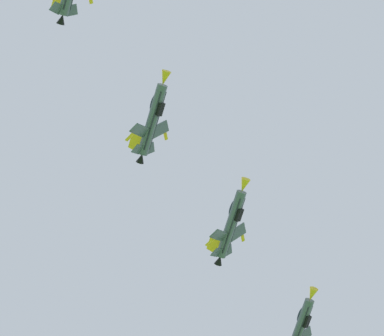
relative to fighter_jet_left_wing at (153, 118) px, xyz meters
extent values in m
cone|color=black|center=(-20.57, -5.66, 1.45)|extent=(1.74, 1.91, 1.36)
cube|color=#4C5666|center=(-20.01, -7.54, 2.55)|extent=(2.34, 2.35, 1.70)
cube|color=#4C5666|center=(-22.04, -6.96, 0.35)|extent=(1.82, 1.87, 1.70)
cube|color=yellow|center=(-22.36, -7.18, 2.70)|extent=(2.64, 3.05, 1.95)
cylinder|color=#4C5666|center=(0.08, 0.27, 0.00)|extent=(4.90, 12.01, 1.70)
cube|color=#232833|center=(0.44, 0.17, -0.29)|extent=(3.89, 10.03, 1.39)
cone|color=yellow|center=(-1.86, -6.61, 0.00)|extent=(2.16, 2.73, 1.56)
cone|color=black|center=(1.91, 6.77, 0.00)|extent=(1.74, 1.91, 1.36)
ellipsoid|color=#192333|center=(-1.13, -2.13, 0.39)|extent=(2.35, 3.50, 1.54)
cube|color=black|center=(0.11, -1.98, -0.49)|extent=(1.88, 2.48, 1.38)
cube|color=#4C5666|center=(2.14, 1.47, 2.02)|extent=(3.27, 3.25, 3.46)
cube|color=yellow|center=(3.67, 2.20, 3.69)|extent=(1.49, 1.52, 0.59)
cube|color=#4C5666|center=(-0.92, 2.34, -2.13)|extent=(3.05, 2.43, 3.46)
cube|color=yellow|center=(-1.84, 3.76, -3.79)|extent=(0.86, 1.67, 0.59)
cube|color=#4C5666|center=(2.36, 4.93, 1.21)|extent=(2.20, 2.24, 1.84)
cube|color=#4C5666|center=(0.57, 5.43, -1.21)|extent=(1.64, 1.85, 1.84)
cube|color=yellow|center=(0.00, 5.28, 1.10)|extent=(2.81, 3.10, 1.74)
cylinder|color=#4C5666|center=(20.76, 8.64, 0.35)|extent=(4.90, 12.01, 1.70)
cube|color=#232833|center=(21.10, 8.54, 0.05)|extent=(3.93, 10.04, 1.36)
cone|color=yellow|center=(18.82, 1.75, 0.35)|extent=(2.16, 2.73, 1.56)
cone|color=black|center=(22.59, 15.13, 0.35)|extent=(1.74, 1.91, 1.36)
ellipsoid|color=#192333|center=(19.57, 6.23, 0.77)|extent=(2.36, 3.50, 1.55)
cube|color=black|center=(20.76, 6.39, -0.17)|extent=(1.90, 2.48, 1.38)
cube|color=#4C5666|center=(22.91, 9.81, 2.29)|extent=(3.39, 3.36, 3.33)
cube|color=yellow|center=(24.52, 10.52, 3.89)|extent=(1.50, 1.53, 0.58)
cube|color=#4C5666|center=(19.66, 10.73, -1.69)|extent=(3.21, 2.46, 3.33)
cube|color=yellow|center=(18.66, 12.17, -3.29)|extent=(0.87, 1.68, 0.58)
cube|color=#4C5666|center=(23.10, 13.28, 1.52)|extent=(2.26, 2.29, 1.78)
cube|color=#4C5666|center=(21.20, 13.81, -0.81)|extent=(1.72, 1.86, 1.78)
cube|color=yellow|center=(20.74, 13.63, 1.52)|extent=(2.74, 3.08, 1.83)
cylinder|color=#4C5666|center=(42.88, 20.07, 4.45)|extent=(4.90, 12.01, 1.70)
cube|color=#232833|center=(43.22, 19.97, 4.15)|extent=(3.94, 10.04, 1.36)
cone|color=yellow|center=(40.94, 13.19, 4.45)|extent=(2.16, 2.73, 1.56)
ellipsoid|color=#192333|center=(41.70, 17.66, 4.86)|extent=(2.36, 3.50, 1.55)
cube|color=black|center=(42.89, 17.83, 3.93)|extent=(1.90, 2.48, 1.38)
cube|color=#4C5666|center=(45.04, 21.25, 6.38)|extent=(3.39, 3.36, 3.32)
camera|label=1|loc=(-14.21, -34.27, -150.40)|focal=89.41mm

